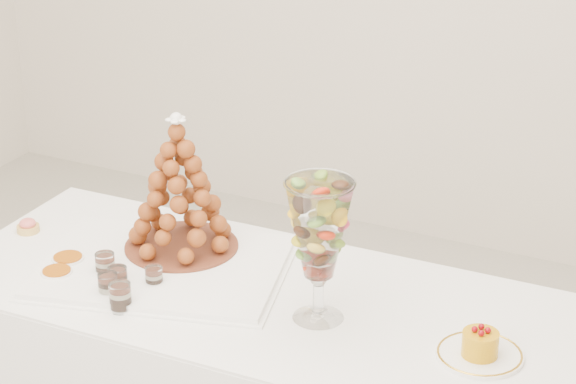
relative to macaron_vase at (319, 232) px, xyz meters
The scene contains 13 objects.
lace_tray 0.54m from the macaron_vase, behind, with size 0.65×0.48×0.02m, color white.
macaron_vase is the anchor object (origin of this frame).
cake_plate 0.48m from the macaron_vase, ahead, with size 0.21×0.21×0.01m, color white.
pink_tart 1.00m from the macaron_vase, behind, with size 0.07×0.07×0.04m.
verrine_a 0.64m from the macaron_vase, behind, with size 0.05×0.05×0.07m, color white.
verrine_b 0.58m from the macaron_vase, 167.71° to the right, with size 0.05×0.05×0.07m, color white.
verrine_c 0.50m from the macaron_vase, behind, with size 0.05×0.05×0.06m, color white.
verrine_d 0.59m from the macaron_vase, 163.52° to the right, with size 0.05×0.05×0.07m, color white.
verrine_e 0.54m from the macaron_vase, 157.40° to the right, with size 0.06×0.06×0.08m, color white.
ramekin_back 0.77m from the macaron_vase, behind, with size 0.09×0.09×0.03m, color white.
ramekin_front 0.76m from the macaron_vase, 169.22° to the right, with size 0.09×0.09×0.03m, color white.
croquembouche 0.51m from the macaron_vase, 163.48° to the left, with size 0.32×0.32×0.40m.
mousse_cake 0.47m from the macaron_vase, ahead, with size 0.09×0.09×0.08m.
Camera 1 is at (1.32, -2.15, 2.12)m, focal length 70.00 mm.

